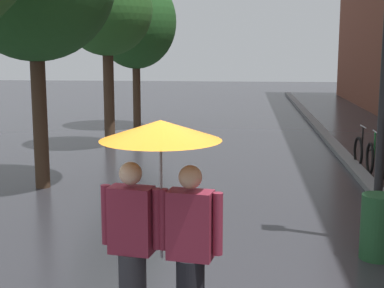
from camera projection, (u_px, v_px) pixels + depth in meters
The scene contains 6 objects.
kerb_strip at pixel (337, 147), 15.02m from camera, with size 0.30×36.00×0.12m, color slate.
street_tree_2 at pixel (107, 10), 14.85m from camera, with size 2.43×2.43×4.96m.
street_tree_3 at pixel (136, 22), 18.65m from camera, with size 2.72×2.72×5.09m.
parked_bicycle_6 at pixel (381, 151), 12.82m from camera, with size 1.12×0.76×0.96m.
couple_under_umbrella at pixel (161, 198), 5.05m from camera, with size 1.14×1.09×2.08m.
litter_bin at pixel (378, 227), 7.23m from camera, with size 0.44×0.44×0.85m, color #1E4C28.
Camera 1 is at (0.74, -5.08, 2.71)m, focal length 52.60 mm.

